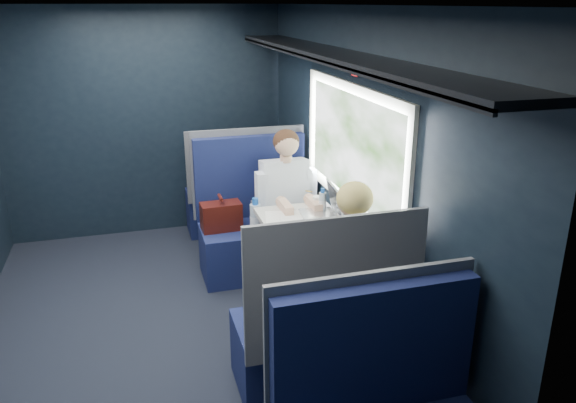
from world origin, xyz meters
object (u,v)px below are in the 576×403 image
object	(u,v)px
bottle_small	(322,201)
laptop	(326,208)
seat_row_front	(236,195)
man	(288,198)
seat_bay_near	(254,226)
table	(305,236)
seat_bay_far	(319,330)
woman	(349,267)
cup	(317,202)

from	to	relation	value
bottle_small	laptop	bearing A→B (deg)	-93.63
seat_row_front	bottle_small	distance (m)	1.64
seat_row_front	man	xyz separation A→B (m)	(0.25, -1.10, 0.31)
seat_row_front	laptop	distance (m)	1.75
seat_bay_near	seat_row_front	size ratio (longest dim) A/B	1.09
table	seat_bay_near	distance (m)	0.92
bottle_small	seat_bay_far	bearing A→B (deg)	-109.85
laptop	seat_row_front	bearing A→B (deg)	103.69
seat_bay_far	seat_bay_near	bearing A→B (deg)	90.47
woman	laptop	bearing A→B (deg)	79.87
seat_bay_far	man	size ratio (longest dim) A/B	0.95
woman	cup	size ratio (longest dim) A/B	14.12
man	woman	distance (m)	1.41
laptop	seat_bay_near	bearing A→B (deg)	119.87
bottle_small	seat_row_front	bearing A→B (deg)	104.93
table	man	xyz separation A→B (m)	(0.07, 0.70, 0.06)
seat_bay_near	seat_row_front	xyz separation A→B (m)	(0.01, 0.93, -0.01)
woman	laptop	distance (m)	0.87
table	seat_bay_far	bearing A→B (deg)	-101.78
seat_bay_near	table	bearing A→B (deg)	-77.27
table	seat_bay_far	distance (m)	0.93
seat_bay_near	bottle_small	xyz separation A→B (m)	(0.42, -0.61, 0.40)
seat_bay_near	seat_row_front	distance (m)	0.93
woman	seat_bay_near	bearing A→B (deg)	99.51
man	table	bearing A→B (deg)	-95.52
man	laptop	size ratio (longest dim) A/B	3.51
table	woman	world-z (taller)	woman
seat_bay_near	man	world-z (taller)	man
woman	cup	xyz separation A→B (m)	(0.15, 1.07, 0.06)
seat_bay_far	seat_row_front	size ratio (longest dim) A/B	1.09
table	man	bearing A→B (deg)	84.48
man	bottle_small	xyz separation A→B (m)	(0.16, -0.44, 0.11)
cup	seat_bay_far	bearing A→B (deg)	-107.95
laptop	seat_bay_far	bearing A→B (deg)	-111.53
seat_bay_far	seat_row_front	xyz separation A→B (m)	(0.00, 2.67, -0.00)
table	man	distance (m)	0.70
woman	bottle_small	world-z (taller)	woman
laptop	table	bearing A→B (deg)	-146.57
seat_row_front	laptop	xyz separation A→B (m)	(0.40, -1.65, 0.40)
man	seat_row_front	bearing A→B (deg)	102.83
man	bottle_small	distance (m)	0.48
seat_bay_far	cup	world-z (taller)	seat_bay_far
seat_bay_far	cup	distance (m)	1.36
seat_row_front	woman	world-z (taller)	woman
laptop	bottle_small	distance (m)	0.12
seat_row_front	laptop	size ratio (longest dim) A/B	3.08
laptop	cup	world-z (taller)	laptop
seat_bay_near	laptop	xyz separation A→B (m)	(0.42, -0.73, 0.39)
seat_bay_near	cup	distance (m)	0.75
bottle_small	seat_bay_near	bearing A→B (deg)	124.77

